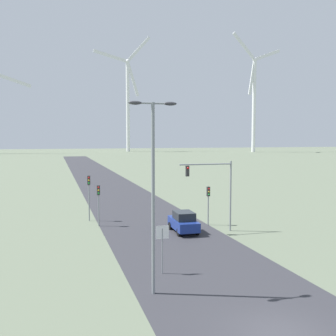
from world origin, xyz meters
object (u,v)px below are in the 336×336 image
object	(u,v)px
streetlamp	(153,176)
wind_turbine_center	(128,97)
traffic_light_post_near_left	(98,196)
wind_turbine_right	(254,96)
car_approaching	(184,222)
stop_sign_near	(162,240)
traffic_light_mast_overhead	(213,182)
traffic_light_post_near_right	(208,197)
traffic_light_post_mid_left	(89,188)

from	to	relation	value
streetlamp	wind_turbine_center	distance (m)	226.27
wind_turbine_center	traffic_light_post_near_left	bearing A→B (deg)	-101.19
traffic_light_post_near_left	wind_turbine_right	bearing A→B (deg)	57.62
car_approaching	wind_turbine_right	size ratio (longest dim) A/B	0.06
wind_turbine_center	stop_sign_near	bearing A→B (deg)	-99.91
stop_sign_near	traffic_light_mast_overhead	world-z (taller)	traffic_light_mast_overhead
traffic_light_post_near_left	car_approaching	distance (m)	8.40
traffic_light_post_near_right	traffic_light_mast_overhead	bearing A→B (deg)	-103.27
streetlamp	wind_turbine_center	xyz separation A→B (m)	(39.40, 221.14, 27.18)
traffic_light_post_near_right	wind_turbine_center	world-z (taller)	wind_turbine_center
stop_sign_near	wind_turbine_right	bearing A→B (deg)	60.13
traffic_light_post_near_left	wind_turbine_center	size ratio (longest dim) A/B	0.05
wind_turbine_right	stop_sign_near	bearing A→B (deg)	-119.87
car_approaching	wind_turbine_right	bearing A→B (deg)	59.89
traffic_light_mast_overhead	wind_turbine_right	distance (m)	207.26
traffic_light_post_mid_left	traffic_light_mast_overhead	distance (m)	12.71
traffic_light_post_mid_left	wind_turbine_right	world-z (taller)	wind_turbine_right
stop_sign_near	traffic_light_post_mid_left	xyz separation A→B (m)	(-2.93, 16.71, 1.22)
traffic_light_post_near_left	traffic_light_post_near_right	distance (m)	10.28
streetlamp	traffic_light_mast_overhead	size ratio (longest dim) A/B	1.62
traffic_light_post_mid_left	wind_turbine_right	xyz separation A→B (m)	(110.82, 171.11, 29.59)
car_approaching	traffic_light_post_near_right	bearing A→B (deg)	33.16
traffic_light_mast_overhead	wind_turbine_right	world-z (taller)	wind_turbine_right
stop_sign_near	wind_turbine_right	distance (m)	218.78
stop_sign_near	traffic_light_post_near_right	distance (m)	14.02
streetlamp	traffic_light_post_mid_left	distance (m)	19.84
stop_sign_near	traffic_light_post_mid_left	bearing A→B (deg)	99.95
stop_sign_near	wind_turbine_center	size ratio (longest dim) A/B	0.04
traffic_light_post_near_left	traffic_light_post_near_right	size ratio (longest dim) A/B	1.05
streetlamp	traffic_light_post_mid_left	bearing A→B (deg)	94.87
stop_sign_near	wind_turbine_center	bearing A→B (deg)	80.09
stop_sign_near	traffic_light_post_near_right	bearing A→B (deg)	56.57
traffic_light_mast_overhead	car_approaching	world-z (taller)	traffic_light_mast_overhead
streetlamp	traffic_light_mast_overhead	distance (m)	14.57
car_approaching	wind_turbine_right	xyz separation A→B (m)	(103.31, 178.18, 31.96)
streetlamp	traffic_light_post_mid_left	world-z (taller)	streetlamp
traffic_light_post_near_left	traffic_light_post_near_right	xyz separation A→B (m)	(10.00, -2.40, -0.13)
streetlamp	traffic_light_post_near_right	size ratio (longest dim) A/B	2.76
traffic_light_post_near_left	traffic_light_post_mid_left	size ratio (longest dim) A/B	0.85
traffic_light_mast_overhead	wind_turbine_center	world-z (taller)	wind_turbine_center
streetlamp	traffic_light_post_near_left	bearing A→B (deg)	93.42
traffic_light_post_mid_left	car_approaching	size ratio (longest dim) A/B	1.09
traffic_light_post_near_left	wind_turbine_right	size ratio (longest dim) A/B	0.06
car_approaching	traffic_light_post_near_left	bearing A→B (deg)	146.97
traffic_light_post_mid_left	wind_turbine_right	bearing A→B (deg)	57.07
traffic_light_mast_overhead	car_approaching	size ratio (longest dim) A/B	1.50
traffic_light_mast_overhead	traffic_light_post_near_right	bearing A→B (deg)	76.73
traffic_light_post_near_right	traffic_light_mast_overhead	size ratio (longest dim) A/B	0.59
traffic_light_mast_overhead	car_approaching	distance (m)	4.38
streetlamp	traffic_light_post_near_left	distance (m)	17.30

